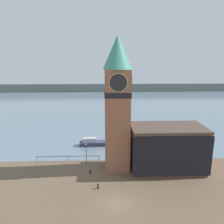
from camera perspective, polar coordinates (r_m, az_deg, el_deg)
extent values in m
plane|color=brown|center=(32.57, 1.53, -22.94)|extent=(160.00, 160.00, 0.00)
cube|color=slate|center=(101.88, -1.09, 2.31)|extent=(160.00, 120.00, 0.00)
cube|color=slate|center=(141.04, -1.40, 6.37)|extent=(180.00, 3.00, 5.00)
cube|color=#333338|center=(44.31, -11.47, -11.28)|extent=(12.60, 0.08, 0.08)
cylinder|color=#333338|center=(45.88, -19.00, -11.60)|extent=(0.07, 0.07, 1.05)
cylinder|color=#333338|center=(44.53, -11.43, -11.89)|extent=(0.07, 0.07, 1.05)
cylinder|color=#333338|center=(43.97, -3.52, -11.98)|extent=(0.07, 0.07, 1.05)
cube|color=#935B42|center=(38.22, 1.35, -2.42)|extent=(4.27, 4.27, 17.85)
cube|color=black|center=(37.21, 1.39, 4.77)|extent=(4.39, 4.39, 0.90)
cylinder|color=tan|center=(34.78, 1.63, 7.66)|extent=(3.07, 0.12, 3.07)
cylinder|color=#232328|center=(34.70, 1.64, 7.64)|extent=(2.79, 0.12, 2.79)
cylinder|color=tan|center=(37.16, 4.83, 7.97)|extent=(0.12, 3.07, 3.07)
cylinder|color=#232328|center=(37.17, 4.96, 7.97)|extent=(0.12, 2.79, 2.79)
cone|color=teal|center=(36.84, 1.46, 15.35)|extent=(4.91, 4.91, 5.49)
cube|color=brown|center=(40.98, 14.10, -9.36)|extent=(12.58, 6.92, 7.53)
cube|color=#4C3D33|center=(39.65, 14.42, -3.99)|extent=(12.98, 7.32, 0.50)
cube|color=black|center=(37.77, 15.64, -11.21)|extent=(13.08, 0.30, 6.93)
cube|color=#333856|center=(51.45, -4.54, -8.21)|extent=(6.96, 2.16, 0.94)
cube|color=#B2B2B2|center=(51.16, -5.96, -7.25)|extent=(3.07, 1.47, 0.94)
cylinder|color=black|center=(35.56, -3.66, -18.86)|extent=(0.27, 0.27, 0.70)
sphere|color=black|center=(35.37, -3.67, -18.39)|extent=(0.28, 0.28, 0.28)
cylinder|color=black|center=(39.81, -5.68, -15.26)|extent=(0.25, 0.25, 0.57)
sphere|color=black|center=(39.67, -5.69, -14.90)|extent=(0.26, 0.26, 0.26)
cylinder|color=black|center=(42.50, -6.73, -10.91)|extent=(0.10, 0.10, 3.83)
sphere|color=silver|center=(41.72, -6.80, -8.39)|extent=(0.32, 0.32, 0.32)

